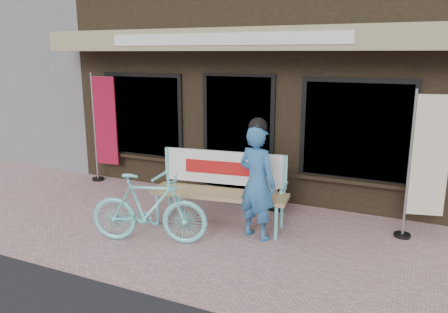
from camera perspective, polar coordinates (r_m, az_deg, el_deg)
The scene contains 9 objects.
ground at distance 6.34m, azimuth -5.37°, elevation -10.34°, with size 70.00×70.00×0.00m, color #C69798.
storefront at distance 10.40m, azimuth 8.60°, elevation 15.72°, with size 7.00×6.77×6.00m.
neighbor_left_near at distance 15.55m, azimuth -23.49°, elevation 14.76°, with size 10.00×7.00×6.40m, color slate.
bench at distance 6.55m, azimuth -0.36°, elevation -3.46°, with size 2.08×0.78×1.10m.
person at distance 6.02m, azimuth 4.34°, elevation -3.11°, with size 0.67×0.54×1.71m.
bicycle at distance 6.05m, azimuth -9.78°, elevation -6.73°, with size 0.46×1.61×0.97m, color #70DBD9.
nobori_red at distance 8.96m, azimuth -15.43°, elevation 3.77°, with size 0.64×0.26×2.17m.
nobori_cream at distance 6.51m, azimuth 24.87°, elevation -0.91°, with size 0.62×0.27×2.09m.
menu_stand at distance 7.21m, azimuth 5.96°, elevation -3.87°, with size 0.41×0.17×0.81m.
Camera 1 is at (2.95, -5.00, 2.55)m, focal length 35.00 mm.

